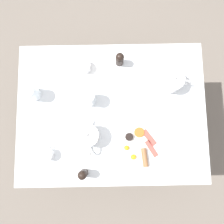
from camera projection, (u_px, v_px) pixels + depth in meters
The scene contains 16 objects.
ground_plane at pixel (112, 122), 1.96m from camera, with size 8.00×8.00×0.00m, color #70665B.
table at pixel (112, 114), 1.34m from camera, with size 0.83×1.10×0.70m.
breakfast_plate at pixel (139, 146), 1.23m from camera, with size 0.28×0.28×0.04m.
teapot_near at pixel (88, 136), 1.20m from camera, with size 0.22×0.13×0.13m.
teapot_far at pixel (172, 81), 1.24m from camera, with size 0.13×0.22×0.13m.
teacup_with_saucer_left at pixel (84, 67), 1.28m from camera, with size 0.15×0.15×0.06m.
water_glass_tall at pixel (32, 92), 1.22m from camera, with size 0.08×0.08×0.12m.
water_glass_short at pixel (89, 98), 1.22m from camera, with size 0.08×0.08×0.12m.
creamer_jug at pixel (48, 155), 1.21m from camera, with size 0.09×0.07×0.06m.
pepper_grinder at pixel (83, 174), 1.17m from camera, with size 0.05×0.05×0.11m.
salt_grinder at pixel (120, 59), 1.25m from camera, with size 0.05×0.05×0.11m.
napkin_folded at pixel (123, 99), 1.27m from camera, with size 0.15×0.12×0.01m.
fork_by_plate at pixel (182, 162), 1.23m from camera, with size 0.11×0.15×0.00m.
knife_by_plate at pixel (48, 68), 1.30m from camera, with size 0.06×0.19×0.00m.
spoon_for_tea at pixel (187, 126), 1.26m from camera, with size 0.11×0.10×0.00m.
fork_spare at pixel (65, 104), 1.27m from camera, with size 0.17×0.04×0.00m.
Camera 1 is at (-0.16, 0.00, 1.96)m, focal length 35.00 mm.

